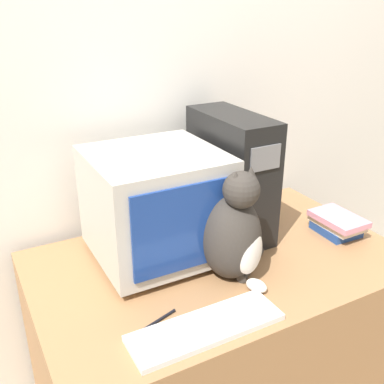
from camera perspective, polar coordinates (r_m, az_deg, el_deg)
name	(u,v)px	position (r m, az deg, el deg)	size (l,w,h in m)	color
wall_back	(161,90)	(1.85, -3.96, 12.82)	(7.00, 0.05, 2.50)	silver
desk	(217,337)	(1.86, 3.22, -17.94)	(1.32, 0.81, 0.72)	#9E7047
crt_monitor	(156,205)	(1.57, -4.57, -1.65)	(0.44, 0.44, 0.40)	#BCB7AD
computer_tower	(231,175)	(1.75, 4.94, 2.21)	(0.17, 0.42, 0.48)	black
keyboard	(206,327)	(1.33, 1.80, -16.78)	(0.45, 0.14, 0.02)	silver
cat	(234,234)	(1.47, 5.30, -5.27)	(0.30, 0.28, 0.39)	#38332D
book_stack	(337,223)	(1.88, 17.95, -3.82)	(0.15, 0.22, 0.08)	#234793
pen	(155,322)	(1.36, -4.70, -16.18)	(0.15, 0.05, 0.01)	black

